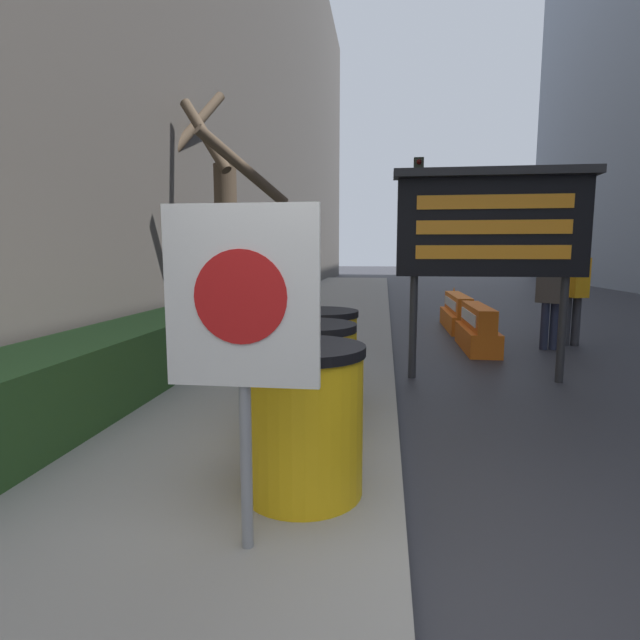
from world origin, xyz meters
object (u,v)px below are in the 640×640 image
object	(u,v)px
barrel_drum_foreground	(303,419)
message_board	(491,226)
traffic_cone_near	(454,301)
jersey_barrier_orange_far	(477,330)
barrel_drum_middle	(308,381)
pedestrian_passerby	(574,286)
barrel_drum_back	(319,357)
pedestrian_worker	(551,292)
warning_sign	(242,316)
jersey_barrier_orange_near	(457,314)
traffic_light_near_curb	(418,201)

from	to	relation	value
barrel_drum_foreground	message_board	world-z (taller)	message_board
message_board	traffic_cone_near	xyz separation A→B (m)	(0.53, 7.01, -1.61)
traffic_cone_near	jersey_barrier_orange_far	bearing A→B (deg)	-92.94
barrel_drum_middle	pedestrian_passerby	bearing A→B (deg)	54.46
barrel_drum_back	pedestrian_worker	xyz separation A→B (m)	(3.42, 4.08, 0.35)
warning_sign	message_board	bearing A→B (deg)	65.19
warning_sign	pedestrian_worker	world-z (taller)	warning_sign
jersey_barrier_orange_near	barrel_drum_foreground	bearing A→B (deg)	-104.29
pedestrian_worker	pedestrian_passerby	size ratio (longest dim) A/B	0.92
barrel_drum_middle	message_board	size ratio (longest dim) A/B	0.35
barrel_drum_middle	traffic_light_near_curb	bearing A→B (deg)	82.48
warning_sign	jersey_barrier_orange_far	world-z (taller)	warning_sign
barrel_drum_middle	message_board	distance (m)	3.58
jersey_barrier_orange_far	pedestrian_worker	distance (m)	1.38
traffic_light_near_curb	pedestrian_worker	distance (m)	7.17
pedestrian_worker	pedestrian_passerby	bearing A→B (deg)	75.82
barrel_drum_back	traffic_light_near_curb	size ratio (longest dim) A/B	0.21
barrel_drum_foreground	traffic_light_near_curb	bearing A→B (deg)	83.51
barrel_drum_back	jersey_barrier_orange_near	world-z (taller)	barrel_drum_back
barrel_drum_back	warning_sign	world-z (taller)	warning_sign
barrel_drum_middle	barrel_drum_back	distance (m)	0.92
pedestrian_worker	traffic_cone_near	bearing A→B (deg)	135.59
traffic_cone_near	pedestrian_passerby	bearing A→B (deg)	-71.02
barrel_drum_foreground	traffic_light_near_curb	xyz separation A→B (m)	(1.42, 12.49, 2.54)
barrel_drum_foreground	pedestrian_worker	size ratio (longest dim) A/B	0.56
warning_sign	pedestrian_worker	size ratio (longest dim) A/B	1.02
barrel_drum_middle	pedestrian_worker	bearing A→B (deg)	55.90
traffic_cone_near	barrel_drum_foreground	bearing A→B (deg)	-102.29
message_board	barrel_drum_middle	bearing A→B (deg)	-124.87
jersey_barrier_orange_near	warning_sign	bearing A→B (deg)	-104.43
barrel_drum_foreground	pedestrian_worker	world-z (taller)	pedestrian_worker
jersey_barrier_orange_near	pedestrian_worker	distance (m)	2.59
pedestrian_worker	traffic_light_near_curb	bearing A→B (deg)	139.89
warning_sign	pedestrian_worker	bearing A→B (deg)	62.13
barrel_drum_back	barrel_drum_middle	bearing A→B (deg)	-87.85
barrel_drum_back	message_board	size ratio (longest dim) A/B	0.35
message_board	jersey_barrier_orange_far	world-z (taller)	message_board
jersey_barrier_orange_near	pedestrian_passerby	bearing A→B (deg)	-45.37
barrel_drum_middle	jersey_barrier_orange_far	distance (m)	5.32
traffic_cone_near	pedestrian_worker	size ratio (longest dim) A/B	0.45
barrel_drum_middle	pedestrian_passerby	size ratio (longest dim) A/B	0.52
barrel_drum_middle	jersey_barrier_orange_far	size ratio (longest dim) A/B	0.54
barrel_drum_foreground	pedestrian_worker	bearing A→B (deg)	60.99
warning_sign	jersey_barrier_orange_near	distance (m)	9.09
barrel_drum_foreground	barrel_drum_middle	distance (m)	0.92
barrel_drum_middle	jersey_barrier_orange_near	world-z (taller)	barrel_drum_middle
traffic_cone_near	traffic_light_near_curb	world-z (taller)	traffic_light_near_curb
message_board	traffic_cone_near	bearing A→B (deg)	85.70
barrel_drum_foreground	barrel_drum_middle	bearing A→B (deg)	96.59
pedestrian_passerby	jersey_barrier_orange_far	bearing A→B (deg)	91.74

